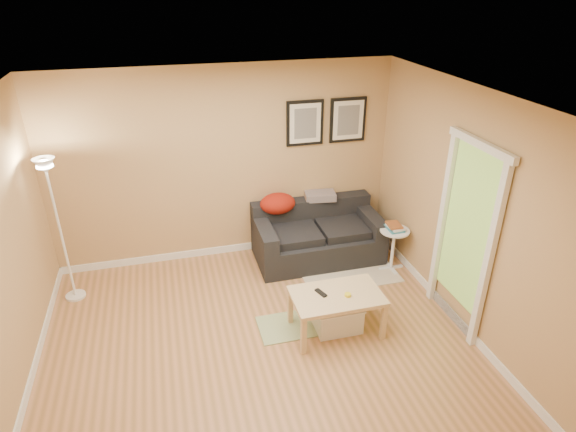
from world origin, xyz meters
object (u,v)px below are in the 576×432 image
at_px(storage_bin, 337,317).
at_px(side_table, 393,250).
at_px(sofa, 318,233).
at_px(coffee_table, 336,313).
at_px(book_stack, 395,227).
at_px(floor_lamp, 61,236).

relative_size(storage_bin, side_table, 0.87).
distance_m(sofa, side_table, 1.02).
xyz_separation_m(coffee_table, book_stack, (1.16, 1.02, 0.39)).
xyz_separation_m(storage_bin, side_table, (1.12, 0.96, 0.14)).
height_order(storage_bin, book_stack, book_stack).
distance_m(storage_bin, side_table, 1.49).
distance_m(coffee_table, storage_bin, 0.10).
bearing_deg(floor_lamp, sofa, 2.14).
xyz_separation_m(book_stack, floor_lamp, (-4.02, 0.40, 0.23)).
relative_size(side_table, book_stack, 2.35).
bearing_deg(sofa, floor_lamp, -177.86).
height_order(storage_bin, side_table, side_table).
xyz_separation_m(coffee_table, floor_lamp, (-2.86, 1.41, 0.61)).
xyz_separation_m(side_table, book_stack, (0.00, 0.02, 0.33)).
distance_m(book_stack, floor_lamp, 4.05).
bearing_deg(storage_bin, book_stack, 41.16).
bearing_deg(floor_lamp, coffee_table, -26.27).
xyz_separation_m(coffee_table, storage_bin, (0.03, 0.03, -0.08)).
relative_size(sofa, floor_lamp, 0.94).
bearing_deg(sofa, book_stack, -30.86).
relative_size(storage_bin, book_stack, 2.05).
height_order(sofa, coffee_table, sofa).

